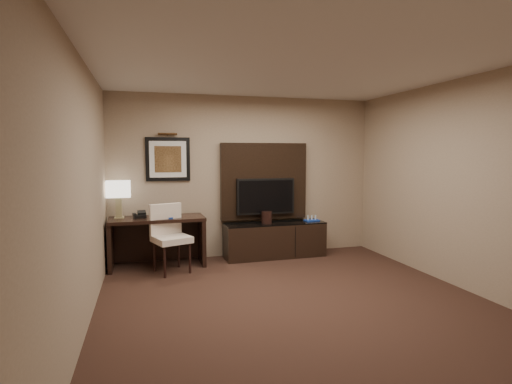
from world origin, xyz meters
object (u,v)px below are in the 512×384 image
object	(u,v)px
desk_chair	(172,238)
tv	(266,196)
ice_bucket	(267,217)
table_lamp	(119,200)
minibar_tray	(312,218)
credenza	(275,240)
desk_phone	(140,215)
desk	(158,242)

from	to	relation	value
desk_chair	tv	bearing A→B (deg)	-0.00
ice_bucket	desk_chair	bearing A→B (deg)	-165.36
table_lamp	minibar_tray	xyz separation A→B (m)	(3.15, -0.02, -0.42)
tv	credenza	bearing A→B (deg)	-49.19
desk_phone	tv	bearing A→B (deg)	-2.85
desk	ice_bucket	distance (m)	1.79
desk	credenza	distance (m)	1.92
tv	table_lamp	size ratio (longest dim) A/B	1.76
tv	minibar_tray	distance (m)	0.89
tv	table_lamp	distance (m)	2.36
ice_bucket	minibar_tray	bearing A→B (deg)	1.88
desk	credenza	xyz separation A→B (m)	(1.92, 0.05, -0.09)
desk	minibar_tray	world-z (taller)	desk
desk_phone	desk	bearing A→B (deg)	-10.90
desk_phone	ice_bucket	distance (m)	2.03
table_lamp	tv	bearing A→B (deg)	2.96
minibar_tray	table_lamp	bearing A→B (deg)	179.68
credenza	tv	xyz separation A→B (m)	(-0.12, 0.14, 0.73)
ice_bucket	desk	bearing A→B (deg)	-179.24
tv	desk_chair	world-z (taller)	tv
credenza	desk_phone	size ratio (longest dim) A/B	9.44
desk	desk_phone	distance (m)	0.50
desk	minibar_tray	distance (m)	2.60
desk_chair	table_lamp	distance (m)	1.03
table_lamp	desk	bearing A→B (deg)	-7.01
table_lamp	desk_phone	size ratio (longest dim) A/B	3.15
table_lamp	minibar_tray	bearing A→B (deg)	-0.32
credenza	ice_bucket	xyz separation A→B (m)	(-0.15, -0.03, 0.39)
desk	desk_chair	bearing A→B (deg)	-65.37
desk	table_lamp	xyz separation A→B (m)	(-0.55, 0.07, 0.67)
desk	ice_bucket	world-z (taller)	ice_bucket
tv	minibar_tray	bearing A→B (deg)	-10.00
tv	table_lamp	bearing A→B (deg)	-177.04
ice_bucket	minibar_tray	size ratio (longest dim) A/B	0.80
table_lamp	ice_bucket	size ratio (longest dim) A/B	2.87
credenza	table_lamp	bearing A→B (deg)	178.78
desk_phone	minibar_tray	bearing A→B (deg)	-7.01
desk	desk_phone	xyz separation A→B (m)	(-0.25, 0.01, 0.43)
credenza	minibar_tray	distance (m)	0.75
credenza	tv	size ratio (longest dim) A/B	1.70
desk_chair	desk_phone	size ratio (longest dim) A/B	5.61
desk_chair	desk_phone	distance (m)	0.67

